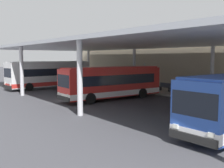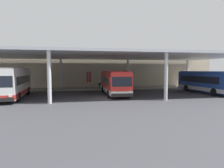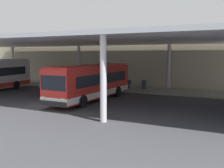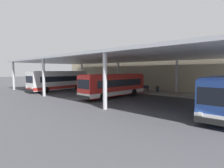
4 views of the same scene
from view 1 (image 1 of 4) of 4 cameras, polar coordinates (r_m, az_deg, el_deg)
The scene contains 9 objects.
ground_plane at distance 25.55m, azimuth -8.88°, elevation -3.56°, with size 200.00×200.00×0.00m, color #3D3D42.
platform_kerb at distance 32.67m, azimuth 9.64°, elevation -1.40°, with size 42.00×4.50×0.18m, color gray.
station_building_facade at distance 34.86m, azimuth 13.43°, elevation 4.77°, with size 48.00×1.60×7.23m, color #C1B293.
canopy_shelter at distance 28.24m, azimuth 0.95°, elevation 8.20°, with size 40.00×17.00×5.55m.
bus_nearest_bay at distance 36.49m, azimuth -13.17°, elevation 2.03°, with size 3.41×11.49×3.57m.
bus_second_bay at distance 26.01m, azimuth 0.05°, elevation 0.35°, with size 2.90×10.59×3.17m.
bench_waiting at distance 31.84m, azimuth 11.31°, elevation -0.58°, with size 1.80×0.45×0.92m.
trash_bin at distance 30.15m, azimuth 14.93°, elevation -0.98°, with size 0.52×0.52×0.98m.
banner_sign at distance 32.89m, azimuth 6.97°, elevation 1.99°, with size 0.70×0.12×3.20m.
Camera 1 is at (22.31, -11.78, 4.08)m, focal length 42.72 mm.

